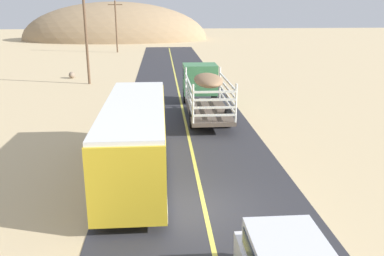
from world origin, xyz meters
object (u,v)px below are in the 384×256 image
(livestock_truck, at_px, (203,85))
(power_pole_far, at_px, (116,25))
(boulder_near_shoulder, at_px, (72,75))
(bus, at_px, (135,138))
(power_pole_mid, at_px, (86,32))

(livestock_truck, relative_size, power_pole_far, 1.24)
(livestock_truck, xyz_separation_m, power_pole_far, (-9.69, 37.58, 2.41))
(power_pole_far, relative_size, boulder_near_shoulder, 9.75)
(livestock_truck, distance_m, boulder_near_shoulder, 18.46)
(power_pole_far, distance_m, boulder_near_shoulder, 24.05)
(livestock_truck, relative_size, bus, 0.97)
(power_pole_far, bearing_deg, livestock_truck, -75.54)
(power_pole_mid, bearing_deg, boulder_near_shoulder, 124.88)
(power_pole_mid, bearing_deg, power_pole_far, 90.00)
(livestock_truck, height_order, boulder_near_shoulder, livestock_truck)
(bus, xyz_separation_m, power_pole_mid, (-5.64, 22.17, 3.04))
(power_pole_mid, xyz_separation_m, boulder_near_shoulder, (-2.29, 3.29, -4.47))
(power_pole_mid, relative_size, power_pole_far, 1.15)
(bus, relative_size, power_pole_mid, 1.11)
(power_pole_far, bearing_deg, power_pole_mid, -90.00)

